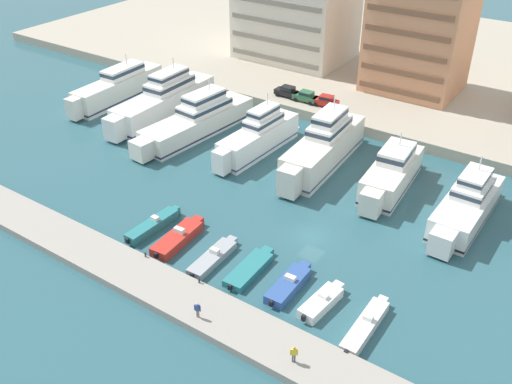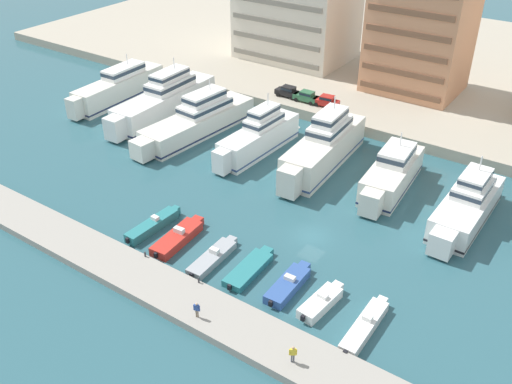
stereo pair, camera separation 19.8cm
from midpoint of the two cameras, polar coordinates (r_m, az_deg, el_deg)
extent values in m
plane|color=#2D5B66|center=(64.46, 5.58, -4.40)|extent=(400.00, 400.00, 0.00)
cube|color=#ADA38E|center=(115.99, 20.95, 11.21)|extent=(180.00, 70.00, 1.65)
cube|color=#9E998E|center=(53.65, -3.30, -12.68)|extent=(120.00, 5.25, 0.86)
cube|color=silver|center=(100.11, -13.59, 9.97)|extent=(4.27, 17.90, 3.90)
cube|color=silver|center=(94.20, -17.77, 7.97)|extent=(2.15, 1.96, 3.31)
cube|color=#192347|center=(100.57, -13.50, 9.30)|extent=(4.32, 18.08, 0.24)
cube|color=white|center=(100.00, -13.25, 11.69)|extent=(3.17, 7.55, 1.63)
cube|color=#233342|center=(99.95, -13.26, 11.78)|extent=(3.21, 7.63, 0.59)
cylinder|color=silver|center=(100.17, -12.92, 12.82)|extent=(0.16, 0.16, 1.80)
cube|color=silver|center=(106.57, -9.97, 11.23)|extent=(3.27, 0.98, 0.20)
cube|color=white|center=(92.79, -9.16, 8.72)|extent=(5.10, 19.99, 3.96)
cube|color=white|center=(85.73, -14.01, 6.19)|extent=(2.63, 2.40, 3.37)
cube|color=#192347|center=(93.30, -9.10, 7.99)|extent=(5.15, 20.19, 0.24)
cube|color=white|center=(92.76, -8.70, 10.62)|extent=(3.83, 8.43, 1.65)
cube|color=#233342|center=(92.70, -8.71, 10.72)|extent=(3.88, 8.51, 0.59)
cube|color=white|center=(92.23, -8.78, 11.49)|extent=(2.99, 6.58, 1.34)
cube|color=#233342|center=(92.18, -8.78, 11.56)|extent=(3.03, 6.64, 0.48)
cylinder|color=silver|center=(92.58, -8.34, 12.64)|extent=(0.16, 0.16, 1.80)
cube|color=white|center=(100.42, -5.18, 10.29)|extent=(4.01, 0.98, 0.20)
cube|color=silver|center=(86.34, -5.86, 6.83)|extent=(6.72, 20.09, 3.13)
cube|color=silver|center=(79.85, -11.40, 4.19)|extent=(2.93, 2.71, 2.66)
cube|color=#192347|center=(86.78, -5.82, 6.22)|extent=(6.78, 20.29, 0.24)
cube|color=white|center=(86.34, -5.25, 8.54)|extent=(4.59, 8.60, 1.47)
cube|color=#233342|center=(86.28, -5.25, 8.63)|extent=(4.65, 8.69, 0.53)
cube|color=white|center=(85.76, -5.30, 9.45)|extent=(3.58, 6.71, 1.50)
cube|color=#233342|center=(85.70, -5.30, 9.54)|extent=(3.63, 6.78, 0.54)
cylinder|color=silver|center=(85.96, -4.77, 10.72)|extent=(0.16, 0.16, 1.80)
cube|color=silver|center=(93.46, -1.36, 8.55)|extent=(4.26, 1.28, 0.20)
cube|color=white|center=(80.53, 0.20, 5.26)|extent=(4.28, 14.83, 3.66)
cube|color=white|center=(74.85, -3.54, 3.06)|extent=(2.08, 1.91, 3.11)
cube|color=#334C7F|center=(81.07, 0.20, 4.51)|extent=(4.33, 14.98, 0.24)
cube|color=white|center=(80.23, 0.68, 7.16)|extent=(3.11, 6.29, 1.40)
cube|color=#233342|center=(80.17, 0.68, 7.25)|extent=(3.15, 6.35, 0.50)
cube|color=white|center=(79.67, 0.68, 8.04)|extent=(2.43, 4.90, 1.30)
cube|color=#233342|center=(79.61, 0.68, 8.12)|extent=(2.46, 4.95, 0.47)
cylinder|color=silver|center=(79.74, 1.09, 9.27)|extent=(0.16, 0.16, 1.80)
cube|color=white|center=(86.63, 3.30, 6.63)|extent=(3.14, 1.03, 0.20)
cube|color=silver|center=(77.61, 6.71, 4.17)|extent=(5.62, 17.73, 4.23)
cube|color=silver|center=(69.84, 3.29, 1.05)|extent=(2.66, 2.44, 3.59)
cube|color=#334C7F|center=(78.26, 6.65, 3.28)|extent=(5.68, 17.91, 0.24)
cube|color=white|center=(77.40, 7.26, 6.45)|extent=(4.01, 7.54, 1.55)
cube|color=#233342|center=(77.34, 7.27, 6.55)|extent=(4.06, 7.62, 0.56)
cube|color=white|center=(76.77, 7.33, 7.46)|extent=(3.13, 5.89, 1.48)
cube|color=#233342|center=(76.71, 7.34, 7.56)|extent=(3.17, 5.94, 0.53)
cylinder|color=silver|center=(77.04, 7.76, 8.86)|extent=(0.16, 0.16, 1.80)
cube|color=silver|center=(85.66, 9.30, 6.05)|extent=(3.95, 1.13, 0.20)
cube|color=silver|center=(73.99, 13.33, 1.64)|extent=(5.36, 13.31, 3.45)
cube|color=silver|center=(67.76, 11.35, -1.07)|extent=(2.55, 2.35, 2.94)
cube|color=#192347|center=(74.55, 13.22, 0.89)|extent=(5.41, 13.45, 0.24)
cube|color=white|center=(73.58, 13.81, 3.72)|extent=(3.80, 5.72, 1.76)
cube|color=#233342|center=(73.50, 13.83, 3.84)|extent=(3.85, 5.77, 0.63)
cylinder|color=silver|center=(73.50, 14.19, 5.19)|extent=(0.16, 0.16, 1.80)
cube|color=silver|center=(80.30, 14.82, 3.33)|extent=(3.74, 1.19, 0.20)
cube|color=white|center=(70.21, 20.20, -1.55)|extent=(4.65, 14.20, 3.15)
cube|color=white|center=(63.55, 18.03, -4.83)|extent=(2.50, 2.27, 2.68)
cube|color=black|center=(70.75, 20.04, -2.24)|extent=(4.70, 14.34, 0.24)
cube|color=white|center=(69.94, 20.80, 0.42)|extent=(3.57, 5.98, 1.45)
cube|color=#233342|center=(69.87, 20.82, 0.52)|extent=(3.62, 6.04, 0.52)
cube|color=white|center=(69.30, 21.01, 1.36)|extent=(2.78, 4.66, 1.23)
cube|color=#233342|center=(69.24, 21.03, 1.45)|extent=(2.82, 4.71, 0.44)
cylinder|color=silver|center=(69.37, 21.46, 2.74)|extent=(0.16, 0.16, 1.80)
cube|color=white|center=(76.96, 21.77, 0.58)|extent=(3.83, 0.94, 0.20)
cube|color=teal|center=(65.88, -10.42, -3.35)|extent=(1.80, 7.19, 1.10)
cube|color=teal|center=(68.04, -8.11, -1.84)|extent=(0.88, 0.73, 0.93)
cube|color=silver|center=(65.73, -10.15, -2.59)|extent=(0.88, 0.63, 0.43)
cube|color=#283847|center=(65.85, -9.98, -2.43)|extent=(0.78, 0.11, 0.26)
cube|color=black|center=(63.85, -12.81, -4.79)|extent=(0.37, 0.29, 0.60)
cube|color=red|center=(63.46, -8.00, -4.66)|extent=(2.66, 7.02, 1.06)
cube|color=red|center=(65.92, -5.97, -2.93)|extent=(1.27, 1.07, 0.90)
cube|color=silver|center=(63.30, -7.77, -3.82)|extent=(1.24, 0.68, 0.58)
cube|color=#283847|center=(63.42, -7.63, -3.63)|extent=(1.10, 0.16, 0.35)
cube|color=black|center=(61.21, -10.06, -6.27)|extent=(0.38, 0.30, 0.60)
cube|color=#9EA3A8|center=(60.50, -4.51, -6.65)|extent=(2.11, 6.68, 0.82)
cube|color=#9EA3A8|center=(62.84, -2.54, -4.89)|extent=(1.05, 0.87, 0.69)
cube|color=silver|center=(60.39, -4.26, -5.90)|extent=(1.04, 0.64, 0.55)
cube|color=#283847|center=(60.51, -4.10, -5.70)|extent=(0.93, 0.12, 0.33)
cube|color=black|center=(58.32, -6.54, -8.33)|extent=(0.37, 0.29, 0.60)
cube|color=teal|center=(58.92, -0.86, -7.80)|extent=(2.41, 6.40, 0.77)
cube|color=teal|center=(61.29, 1.00, -5.98)|extent=(1.24, 1.03, 0.65)
cube|color=black|center=(56.74, -2.73, -9.51)|extent=(0.37, 0.29, 0.60)
cube|color=#33569E|center=(57.01, 3.10, -9.34)|extent=(2.18, 6.08, 0.98)
cube|color=#33569E|center=(59.32, 4.75, -7.48)|extent=(1.12, 0.93, 0.83)
cube|color=silver|center=(56.86, 3.35, -8.55)|extent=(1.11, 0.63, 0.42)
cube|color=#283847|center=(57.00, 3.49, -8.35)|extent=(1.00, 0.11, 0.25)
cube|color=black|center=(54.86, 1.41, -11.09)|extent=(0.37, 0.29, 0.60)
cube|color=white|center=(55.38, 6.37, -10.99)|extent=(2.32, 5.34, 1.05)
cube|color=white|center=(57.28, 8.07, -9.40)|extent=(1.07, 0.91, 0.89)
cube|color=silver|center=(55.15, 6.65, -10.23)|extent=(1.05, 0.69, 0.37)
cube|color=#283847|center=(55.29, 6.82, -10.04)|extent=(0.91, 0.17, 0.22)
cube|color=black|center=(53.58, 4.66, -12.46)|extent=(0.39, 0.31, 0.60)
cube|color=white|center=(53.75, 10.72, -13.14)|extent=(1.71, 7.37, 1.00)
cube|color=white|center=(56.52, 12.43, -10.65)|extent=(0.91, 0.74, 0.85)
cube|color=silver|center=(53.61, 11.05, -12.22)|extent=(0.90, 0.61, 0.47)
cube|color=#283847|center=(53.75, 11.18, -11.99)|extent=(0.82, 0.09, 0.28)
cube|color=black|center=(51.11, 8.87, -15.65)|extent=(0.36, 0.28, 0.60)
cube|color=black|center=(95.02, 3.05, 9.91)|extent=(4.12, 1.74, 0.80)
cube|color=black|center=(94.67, 3.14, 10.30)|extent=(2.12, 1.58, 0.68)
cube|color=#1E2833|center=(94.67, 3.14, 10.30)|extent=(2.07, 1.60, 0.37)
cylinder|color=black|center=(95.14, 2.07, 9.70)|extent=(0.64, 0.23, 0.64)
cylinder|color=black|center=(96.48, 2.61, 10.02)|extent=(0.64, 0.23, 0.64)
cylinder|color=black|center=(93.86, 3.49, 9.34)|extent=(0.64, 0.23, 0.64)
cylinder|color=black|center=(95.23, 4.02, 9.67)|extent=(0.64, 0.23, 0.64)
cube|color=#2D6642|center=(93.28, 4.90, 9.40)|extent=(4.12, 1.74, 0.80)
cube|color=#2D6642|center=(92.93, 5.00, 9.80)|extent=(2.11, 1.58, 0.68)
cube|color=#1E2833|center=(92.93, 5.00, 9.80)|extent=(2.07, 1.59, 0.37)
cylinder|color=black|center=(93.35, 3.90, 9.20)|extent=(0.64, 0.23, 0.64)
cylinder|color=black|center=(94.72, 4.43, 9.52)|extent=(0.64, 0.23, 0.64)
cylinder|color=black|center=(92.15, 5.36, 8.81)|extent=(0.64, 0.23, 0.64)
cylinder|color=black|center=(93.54, 5.88, 9.15)|extent=(0.64, 0.23, 0.64)
cube|color=red|center=(91.92, 6.90, 8.93)|extent=(4.24, 2.08, 0.80)
cube|color=red|center=(91.59, 7.01, 9.34)|extent=(2.24, 1.75, 0.68)
cube|color=#1E2833|center=(91.59, 7.01, 9.34)|extent=(2.20, 1.76, 0.37)
cylinder|color=black|center=(91.82, 5.89, 8.70)|extent=(0.66, 0.28, 0.64)
cylinder|color=black|center=(93.27, 6.32, 9.05)|extent=(0.66, 0.28, 0.64)
cylinder|color=black|center=(90.90, 7.46, 8.34)|extent=(0.66, 0.28, 0.64)
cylinder|color=black|center=(92.36, 7.87, 8.71)|extent=(0.66, 0.28, 0.64)
cube|color=gray|center=(107.75, 1.74, 13.20)|extent=(18.53, 0.24, 0.90)
cube|color=gray|center=(106.73, 1.77, 14.88)|extent=(18.53, 0.24, 0.90)
cube|color=gray|center=(105.80, 1.80, 16.60)|extent=(18.53, 0.24, 0.90)
cube|color=gray|center=(104.96, 1.83, 18.34)|extent=(18.53, 0.24, 0.90)
cube|color=tan|center=(98.99, 16.02, 15.00)|extent=(14.78, 12.46, 18.80)
cube|color=brown|center=(95.82, 13.98, 9.74)|extent=(13.60, 0.24, 0.90)
cube|color=brown|center=(94.72, 14.23, 11.49)|extent=(13.60, 0.24, 0.90)
cube|color=brown|center=(93.71, 14.48, 13.27)|extent=(13.60, 0.24, 0.90)
cube|color=brown|center=(92.80, 14.75, 15.10)|extent=(13.60, 0.24, 0.90)
cube|color=brown|center=(91.99, 15.03, 16.95)|extent=(13.60, 0.24, 0.90)
cylinder|color=#4C515B|center=(49.46, 3.77, -16.23)|extent=(0.14, 0.14, 0.86)
cylinder|color=#4C515B|center=(49.44, 3.57, -16.23)|extent=(0.14, 0.14, 0.86)
cube|color=yellow|center=(48.89, 3.70, -15.64)|extent=(0.52, 0.47, 0.66)
cylinder|color=yellow|center=(48.95, 4.05, -15.67)|extent=(0.10, 0.10, 0.66)
cylinder|color=yellow|center=(48.91, 3.35, -15.69)|extent=(0.10, 0.10, 0.66)
sphere|color=tan|center=(48.56, 3.72, -15.28)|extent=(0.24, 0.24, 0.24)
cylinder|color=#7A6B56|center=(53.27, -6.03, -11.98)|extent=(0.13, 0.13, 0.83)
cylinder|color=#7A6B56|center=(53.22, -5.87, -12.02)|extent=(0.13, 0.13, 0.83)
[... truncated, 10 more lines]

